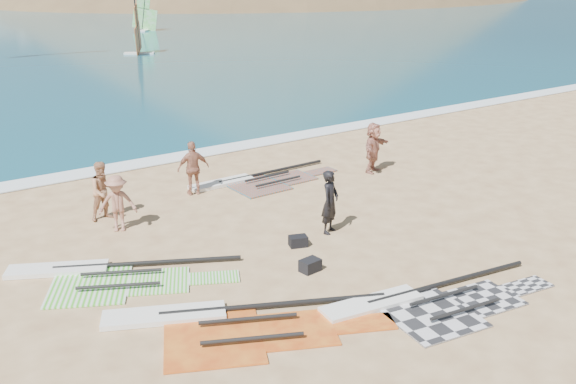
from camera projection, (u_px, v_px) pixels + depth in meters
ground at (346, 284)px, 15.56m from camera, size 300.00×300.00×0.00m
surf_line at (145, 164)px, 25.08m from camera, size 300.00×1.20×0.04m
rig_grey at (425, 302)px, 14.60m from camera, size 5.77×2.65×0.20m
rig_green at (103, 276)px, 15.86m from camera, size 5.41×4.00×0.20m
rig_orange at (255, 181)px, 22.88m from camera, size 5.64×2.22×0.20m
rig_red at (225, 323)px, 13.74m from camera, size 5.93×4.17×0.20m
gear_bag_near at (310, 265)px, 16.16m from camera, size 0.54×0.42×0.32m
gear_bag_far at (298, 241)px, 17.62m from camera, size 0.57×0.48×0.29m
person_wetsuit at (330, 202)px, 18.30m from camera, size 0.81×0.71×1.86m
beachgoer_left at (104, 191)px, 19.28m from camera, size 0.92×0.74×1.81m
beachgoer_mid at (117, 203)px, 18.45m from camera, size 1.25×1.01×1.68m
beachgoer_back at (193, 168)px, 21.41m from camera, size 1.14×0.64×1.84m
beachgoer_right at (373, 147)px, 23.78m from camera, size 1.82×1.25×1.88m
windsurfer_centre at (138, 39)px, 55.99m from camera, size 2.62×2.76×4.74m
windsurfer_right at (145, 19)px, 76.56m from camera, size 2.47×2.51×4.92m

